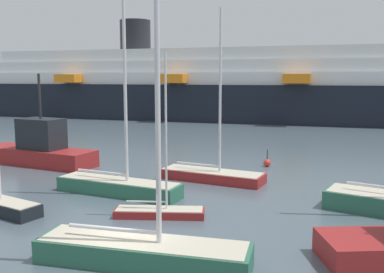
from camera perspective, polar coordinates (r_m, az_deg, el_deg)
The scene contains 8 objects.
ground_plane at distance 15.72m, azimuth -8.61°, elevation -15.47°, with size 600.00×600.00×0.00m, color #4C5B66.
sailboat_1 at distance 23.31m, azimuth -9.76°, elevation -6.05°, with size 7.20×2.80×12.90m.
sailboat_2 at distance 26.02m, azimuth 2.66°, elevation -4.89°, with size 6.60×3.14×10.14m.
sailboat_3 at distance 14.79m, azimuth -6.52°, elevation -14.37°, with size 7.22×1.75×12.48m.
sailboat_6 at distance 19.52m, azimuth -4.32°, elevation -9.66°, with size 4.14×1.80×7.28m.
fishing_boat_2 at distance 32.61m, azimuth -19.68°, elevation -1.54°, with size 9.32×4.25×6.47m.
channel_buoy_0 at distance 30.56m, azimuth 9.96°, elevation -3.45°, with size 0.52×0.52×1.20m.
cruise_ship at distance 64.16m, azimuth 6.50°, elevation 6.52°, with size 95.02×18.48×15.02m.
Camera 1 is at (5.67, -13.28, 6.20)m, focal length 40.11 mm.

